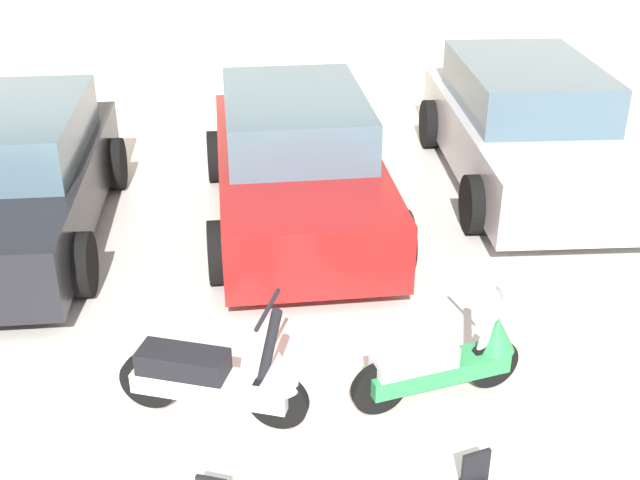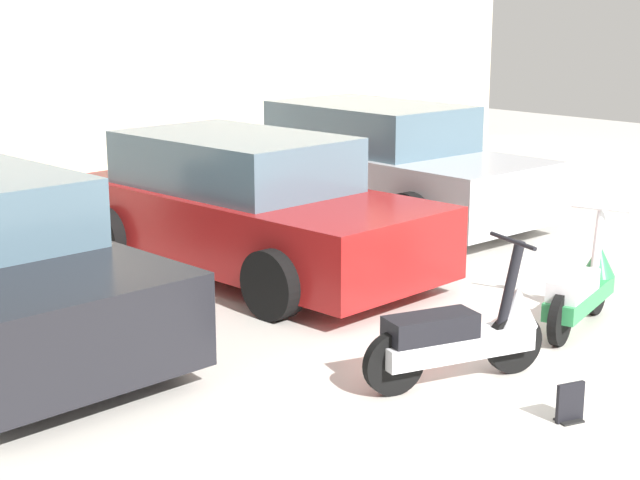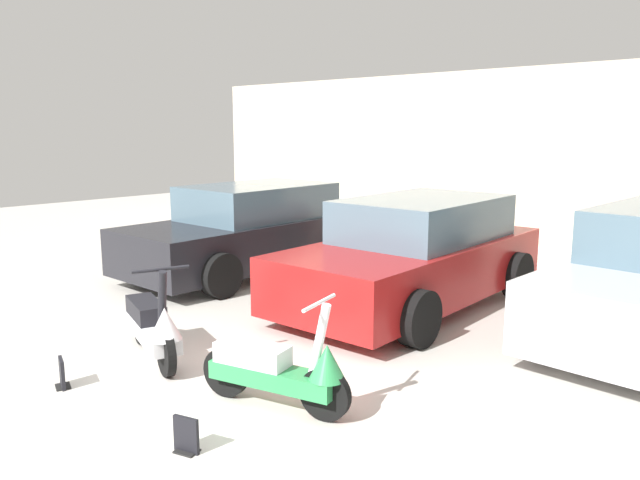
{
  "view_description": "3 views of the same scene",
  "coord_description": "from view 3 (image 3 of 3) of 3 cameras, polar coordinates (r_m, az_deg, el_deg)",
  "views": [
    {
      "loc": [
        -0.3,
        -4.15,
        3.87
      ],
      "look_at": [
        0.08,
        2.08,
        0.63
      ],
      "focal_mm": 45.0,
      "sensor_mm": 36.0,
      "label": 1
    },
    {
      "loc": [
        -5.83,
        -3.64,
        2.61
      ],
      "look_at": [
        -0.49,
        2.29,
        0.67
      ],
      "focal_mm": 55.0,
      "sensor_mm": 36.0,
      "label": 2
    },
    {
      "loc": [
        4.42,
        -2.51,
        2.24
      ],
      "look_at": [
        -0.34,
        2.43,
        0.99
      ],
      "focal_mm": 35.0,
      "sensor_mm": 36.0,
      "label": 3
    }
  ],
  "objects": [
    {
      "name": "wall_back",
      "position": [
        12.11,
        22.7,
        6.85
      ],
      "size": [
        19.6,
        0.12,
        3.33
      ],
      "primitive_type": "cube",
      "color": "beige",
      "rests_on": "ground_plane"
    },
    {
      "name": "car_rear_center",
      "position": [
        7.94,
        8.68,
        -1.34
      ],
      "size": [
        2.12,
        4.08,
        1.35
      ],
      "rotation": [
        0.0,
        0.0,
        -1.51
      ],
      "color": "maroon",
      "rests_on": "ground_plane"
    },
    {
      "name": "car_rear_left",
      "position": [
        9.74,
        -6.42,
        0.86
      ],
      "size": [
        2.04,
        4.03,
        1.35
      ],
      "rotation": [
        0.0,
        0.0,
        -1.53
      ],
      "color": "black",
      "rests_on": "ground_plane"
    },
    {
      "name": "scooter_front_right",
      "position": [
        5.08,
        -3.71,
        -11.71
      ],
      "size": [
        1.33,
        0.63,
        0.95
      ],
      "rotation": [
        0.0,
        0.0,
        0.28
      ],
      "color": "black",
      "rests_on": "ground_plane"
    },
    {
      "name": "scooter_front_left",
      "position": [
        6.26,
        -15.0,
        -7.54
      ],
      "size": [
        1.39,
        0.68,
        1.0
      ],
      "rotation": [
        0.0,
        0.0,
        -0.3
      ],
      "color": "black",
      "rests_on": "ground_plane"
    },
    {
      "name": "placard_near_left_scooter",
      "position": [
        5.98,
        -22.51,
        -11.32
      ],
      "size": [
        0.2,
        0.16,
        0.26
      ],
      "rotation": [
        0.0,
        0.0,
        -0.31
      ],
      "color": "black",
      "rests_on": "ground_plane"
    },
    {
      "name": "placard_near_right_scooter",
      "position": [
        4.64,
        -12.13,
        -17.18
      ],
      "size": [
        0.2,
        0.16,
        0.26
      ],
      "rotation": [
        0.0,
        0.0,
        0.32
      ],
      "color": "black",
      "rests_on": "ground_plane"
    },
    {
      "name": "ground_plane",
      "position": [
        5.55,
        -15.49,
        -13.86
      ],
      "size": [
        28.0,
        28.0,
        0.0
      ],
      "primitive_type": "plane",
      "color": "silver"
    }
  ]
}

